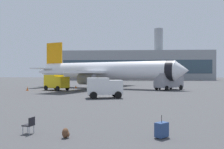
{
  "coord_description": "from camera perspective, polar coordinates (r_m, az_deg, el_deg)",
  "views": [
    {
      "loc": [
        0.06,
        -5.0,
        3.09
      ],
      "look_at": [
        -1.78,
        27.28,
        3.0
      ],
      "focal_mm": 37.96,
      "sensor_mm": 36.0,
      "label": 1
    }
  ],
  "objects": [
    {
      "name": "cargo_van",
      "position": [
        30.26,
        -1.9,
        -2.95
      ],
      "size": [
        4.74,
        3.18,
        2.6
      ],
      "color": "white",
      "rests_on": "ground"
    },
    {
      "name": "traveller_backpack",
      "position": [
        11.95,
        -11.09,
        -13.69
      ],
      "size": [
        0.36,
        0.4,
        0.48
      ],
      "color": "brown",
      "rests_on": "ground"
    },
    {
      "name": "airplane_at_gate",
      "position": [
        50.77,
        -2.08,
        0.8
      ],
      "size": [
        34.23,
        31.4,
        10.5
      ],
      "color": "white",
      "rests_on": "ground"
    },
    {
      "name": "rolling_suitcase",
      "position": [
        11.99,
        11.86,
        -12.87
      ],
      "size": [
        0.74,
        0.73,
        1.1
      ],
      "color": "navy",
      "rests_on": "ground"
    },
    {
      "name": "fuel_truck",
      "position": [
        46.91,
        13.46,
        -1.45
      ],
      "size": [
        6.13,
        5.71,
        3.2
      ],
      "color": "gray",
      "rests_on": "ground"
    },
    {
      "name": "terminal_building",
      "position": [
        123.53,
        5.78,
        2.16
      ],
      "size": [
        75.05,
        18.69,
        26.5
      ],
      "color": "gray",
      "rests_on": "ground"
    },
    {
      "name": "service_truck",
      "position": [
        45.62,
        -13.27,
        -1.71
      ],
      "size": [
        5.21,
        4.5,
        2.9
      ],
      "color": "yellow",
      "rests_on": "ground"
    },
    {
      "name": "safety_cone_near",
      "position": [
        46.38,
        -19.72,
        -3.19
      ],
      "size": [
        0.44,
        0.44,
        0.78
      ],
      "color": "#F2590C",
      "rests_on": "ground"
    },
    {
      "name": "gate_chair",
      "position": [
        13.15,
        -19.23,
        -11.23
      ],
      "size": [
        0.59,
        0.59,
        0.86
      ],
      "color": "black",
      "rests_on": "ground"
    },
    {
      "name": "safety_cone_mid",
      "position": [
        52.08,
        -8.71,
        -2.86
      ],
      "size": [
        0.44,
        0.44,
        0.7
      ],
      "color": "#F2590C",
      "rests_on": "ground"
    }
  ]
}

